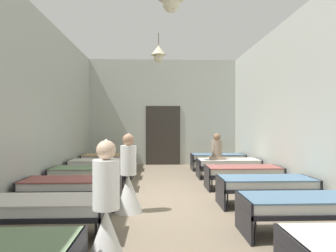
{
  "coord_description": "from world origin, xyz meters",
  "views": [
    {
      "loc": [
        -0.27,
        -6.84,
        1.65
      ],
      "look_at": [
        0.0,
        0.19,
        1.61
      ],
      "focal_mm": 32.35,
      "sensor_mm": 36.0,
      "label": 1
    }
  ],
  "objects_px": {
    "bed_right_row_1": "(305,205)",
    "bed_left_row_3": "(90,172)",
    "bed_right_row_3": "(243,172)",
    "bed_left_row_1": "(40,208)",
    "bed_right_row_2": "(266,184)",
    "nurse_near_aisle": "(106,224)",
    "bed_left_row_4": "(101,164)",
    "bed_right_row_4": "(228,163)",
    "bed_left_row_2": "(72,185)",
    "patient_seated_primary": "(217,150)",
    "nurse_mid_aisle": "(128,184)",
    "bed_left_row_5": "(110,158)",
    "bed_right_row_5": "(218,158)"
  },
  "relations": [
    {
      "from": "bed_right_row_2",
      "to": "bed_right_row_3",
      "type": "distance_m",
      "value": 1.61
    },
    {
      "from": "bed_left_row_4",
      "to": "nurse_mid_aisle",
      "type": "xyz_separation_m",
      "value": [
        1.15,
        -3.57,
        0.09
      ]
    },
    {
      "from": "bed_right_row_3",
      "to": "bed_left_row_1",
      "type": "bearing_deg",
      "value": -140.35
    },
    {
      "from": "bed_left_row_4",
      "to": "patient_seated_primary",
      "type": "distance_m",
      "value": 3.57
    },
    {
      "from": "bed_right_row_2",
      "to": "patient_seated_primary",
      "type": "bearing_deg",
      "value": 96.2
    },
    {
      "from": "bed_left_row_4",
      "to": "bed_right_row_5",
      "type": "relative_size",
      "value": 1.0
    },
    {
      "from": "bed_left_row_4",
      "to": "nurse_near_aisle",
      "type": "distance_m",
      "value": 5.97
    },
    {
      "from": "nurse_near_aisle",
      "to": "bed_left_row_2",
      "type": "bearing_deg",
      "value": -148.17
    },
    {
      "from": "bed_left_row_4",
      "to": "nurse_near_aisle",
      "type": "height_order",
      "value": "nurse_near_aisle"
    },
    {
      "from": "bed_right_row_1",
      "to": "patient_seated_primary",
      "type": "height_order",
      "value": "patient_seated_primary"
    },
    {
      "from": "bed_right_row_2",
      "to": "bed_right_row_3",
      "type": "xyz_separation_m",
      "value": [
        0.0,
        1.61,
        0.0
      ]
    },
    {
      "from": "bed_left_row_2",
      "to": "nurse_mid_aisle",
      "type": "bearing_deg",
      "value": -16.51
    },
    {
      "from": "bed_right_row_3",
      "to": "bed_left_row_4",
      "type": "bearing_deg",
      "value": 157.49
    },
    {
      "from": "bed_left_row_1",
      "to": "bed_right_row_4",
      "type": "xyz_separation_m",
      "value": [
        3.9,
        4.84,
        0.0
      ]
    },
    {
      "from": "bed_right_row_2",
      "to": "bed_right_row_3",
      "type": "height_order",
      "value": "same"
    },
    {
      "from": "bed_left_row_5",
      "to": "bed_right_row_5",
      "type": "relative_size",
      "value": 1.0
    },
    {
      "from": "bed_left_row_2",
      "to": "bed_left_row_3",
      "type": "distance_m",
      "value": 1.61
    },
    {
      "from": "bed_left_row_1",
      "to": "bed_right_row_4",
      "type": "bearing_deg",
      "value": 51.18
    },
    {
      "from": "bed_right_row_3",
      "to": "nurse_mid_aisle",
      "type": "relative_size",
      "value": 1.28
    },
    {
      "from": "nurse_near_aisle",
      "to": "bed_left_row_1",
      "type": "bearing_deg",
      "value": -123.6
    },
    {
      "from": "bed_left_row_5",
      "to": "nurse_mid_aisle",
      "type": "relative_size",
      "value": 1.28
    },
    {
      "from": "bed_right_row_1",
      "to": "nurse_mid_aisle",
      "type": "xyz_separation_m",
      "value": [
        -2.74,
        1.27,
        0.09
      ]
    },
    {
      "from": "bed_right_row_1",
      "to": "bed_right_row_5",
      "type": "distance_m",
      "value": 6.46
    },
    {
      "from": "bed_right_row_3",
      "to": "bed_left_row_4",
      "type": "xyz_separation_m",
      "value": [
        -3.9,
        1.61,
        0.0
      ]
    },
    {
      "from": "bed_right_row_3",
      "to": "bed_right_row_4",
      "type": "bearing_deg",
      "value": 90.0
    },
    {
      "from": "bed_left_row_5",
      "to": "patient_seated_primary",
      "type": "height_order",
      "value": "patient_seated_primary"
    },
    {
      "from": "bed_left_row_3",
      "to": "bed_right_row_3",
      "type": "xyz_separation_m",
      "value": [
        3.9,
        0.0,
        0.0
      ]
    },
    {
      "from": "bed_left_row_3",
      "to": "nurse_mid_aisle",
      "type": "relative_size",
      "value": 1.28
    },
    {
      "from": "bed_right_row_4",
      "to": "bed_right_row_1",
      "type": "bearing_deg",
      "value": -90.0
    },
    {
      "from": "bed_left_row_2",
      "to": "bed_right_row_5",
      "type": "height_order",
      "value": "same"
    },
    {
      "from": "bed_left_row_1",
      "to": "bed_right_row_1",
      "type": "distance_m",
      "value": 3.9
    },
    {
      "from": "bed_right_row_2",
      "to": "bed_left_row_4",
      "type": "distance_m",
      "value": 5.06
    },
    {
      "from": "bed_right_row_4",
      "to": "nurse_mid_aisle",
      "type": "relative_size",
      "value": 1.28
    },
    {
      "from": "bed_right_row_1",
      "to": "patient_seated_primary",
      "type": "bearing_deg",
      "value": 94.14
    },
    {
      "from": "bed_right_row_3",
      "to": "bed_left_row_5",
      "type": "xyz_separation_m",
      "value": [
        -3.9,
        3.23,
        0.0
      ]
    },
    {
      "from": "bed_left_row_3",
      "to": "nurse_near_aisle",
      "type": "height_order",
      "value": "nurse_near_aisle"
    },
    {
      "from": "bed_left_row_2",
      "to": "bed_right_row_2",
      "type": "distance_m",
      "value": 3.9
    },
    {
      "from": "bed_right_row_4",
      "to": "nurse_near_aisle",
      "type": "height_order",
      "value": "nurse_near_aisle"
    },
    {
      "from": "bed_left_row_5",
      "to": "bed_left_row_2",
      "type": "bearing_deg",
      "value": -90.0
    },
    {
      "from": "bed_left_row_3",
      "to": "bed_left_row_4",
      "type": "xyz_separation_m",
      "value": [
        0.0,
        1.61,
        0.0
      ]
    },
    {
      "from": "bed_right_row_5",
      "to": "bed_right_row_3",
      "type": "bearing_deg",
      "value": -90.0
    },
    {
      "from": "bed_left_row_3",
      "to": "bed_right_row_1",
      "type": "bearing_deg",
      "value": -39.65
    },
    {
      "from": "bed_left_row_1",
      "to": "nurse_near_aisle",
      "type": "height_order",
      "value": "nurse_near_aisle"
    },
    {
      "from": "bed_left_row_1",
      "to": "bed_right_row_5",
      "type": "height_order",
      "value": "same"
    },
    {
      "from": "bed_right_row_2",
      "to": "nurse_near_aisle",
      "type": "height_order",
      "value": "nurse_near_aisle"
    },
    {
      "from": "bed_right_row_1",
      "to": "bed_left_row_3",
      "type": "bearing_deg",
      "value": 140.35
    },
    {
      "from": "bed_left_row_1",
      "to": "nurse_near_aisle",
      "type": "xyz_separation_m",
      "value": [
        1.12,
        -1.02,
        0.09
      ]
    },
    {
      "from": "patient_seated_primary",
      "to": "nurse_near_aisle",
      "type": "bearing_deg",
      "value": -112.51
    },
    {
      "from": "bed_left_row_1",
      "to": "nurse_mid_aisle",
      "type": "xyz_separation_m",
      "value": [
        1.15,
        1.27,
        0.09
      ]
    },
    {
      "from": "nurse_near_aisle",
      "to": "bed_right_row_2",
      "type": "bearing_deg",
      "value": 142.38
    }
  ]
}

